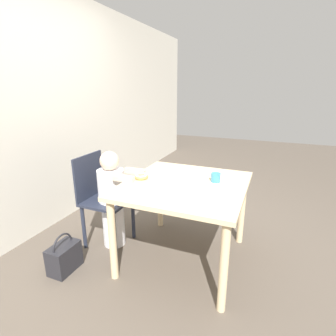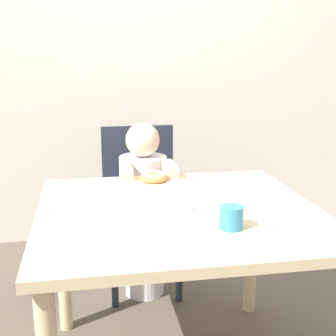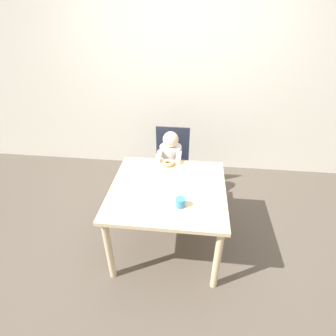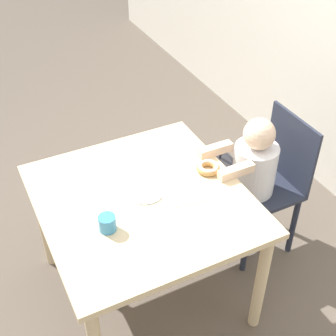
{
  "view_description": "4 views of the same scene",
  "coord_description": "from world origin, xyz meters",
  "px_view_note": "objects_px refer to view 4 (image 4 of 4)",
  "views": [
    {
      "loc": [
        -1.96,
        -0.65,
        1.5
      ],
      "look_at": [
        -0.01,
        0.15,
        0.85
      ],
      "focal_mm": 28.0,
      "sensor_mm": 36.0,
      "label": 1
    },
    {
      "loc": [
        -0.33,
        -1.62,
        1.3
      ],
      "look_at": [
        -0.01,
        0.15,
        0.85
      ],
      "focal_mm": 50.0,
      "sensor_mm": 36.0,
      "label": 2
    },
    {
      "loc": [
        0.21,
        -1.87,
        2.18
      ],
      "look_at": [
        -0.01,
        0.15,
        0.85
      ],
      "focal_mm": 28.0,
      "sensor_mm": 36.0,
      "label": 3
    },
    {
      "loc": [
        1.59,
        -0.65,
        2.26
      ],
      "look_at": [
        -0.01,
        0.15,
        0.85
      ],
      "focal_mm": 50.0,
      "sensor_mm": 36.0,
      "label": 4
    }
  ],
  "objects_px": {
    "handbag": "(226,178)",
    "cup": "(107,223)",
    "child_figure": "(251,188)",
    "donut": "(208,168)",
    "chair": "(267,183)"
  },
  "relations": [
    {
      "from": "chair",
      "to": "handbag",
      "type": "height_order",
      "value": "chair"
    },
    {
      "from": "handbag",
      "to": "donut",
      "type": "bearing_deg",
      "value": -43.6
    },
    {
      "from": "chair",
      "to": "handbag",
      "type": "bearing_deg",
      "value": 173.81
    },
    {
      "from": "donut",
      "to": "cup",
      "type": "bearing_deg",
      "value": -75.08
    },
    {
      "from": "chair",
      "to": "cup",
      "type": "distance_m",
      "value": 1.11
    },
    {
      "from": "chair",
      "to": "cup",
      "type": "height_order",
      "value": "chair"
    },
    {
      "from": "handbag",
      "to": "cup",
      "type": "relative_size",
      "value": 4.27
    },
    {
      "from": "cup",
      "to": "handbag",
      "type": "bearing_deg",
      "value": 121.35
    },
    {
      "from": "donut",
      "to": "cup",
      "type": "relative_size",
      "value": 1.53
    },
    {
      "from": "child_figure",
      "to": "cup",
      "type": "distance_m",
      "value": 0.99
    },
    {
      "from": "handbag",
      "to": "cup",
      "type": "xyz_separation_m",
      "value": [
        0.68,
        -1.11,
        0.64
      ]
    },
    {
      "from": "donut",
      "to": "handbag",
      "type": "bearing_deg",
      "value": 136.4
    },
    {
      "from": "child_figure",
      "to": "chair",
      "type": "bearing_deg",
      "value": 90.0
    },
    {
      "from": "donut",
      "to": "handbag",
      "type": "distance_m",
      "value": 0.94
    },
    {
      "from": "cup",
      "to": "donut",
      "type": "bearing_deg",
      "value": 104.92
    }
  ]
}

